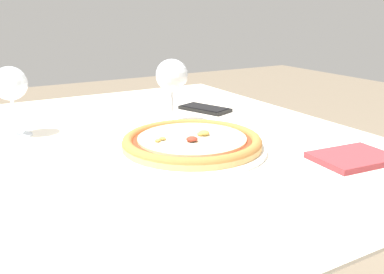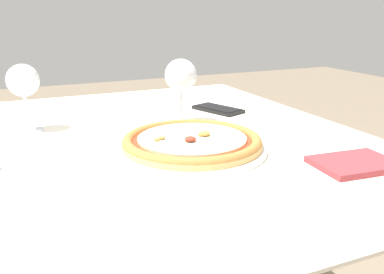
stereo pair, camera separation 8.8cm
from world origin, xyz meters
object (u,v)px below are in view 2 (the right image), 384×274
(pizza_plate, at_px, (192,143))
(cell_phone, at_px, (218,109))
(dining_table, at_px, (100,181))
(wine_glass_far_right, at_px, (23,83))
(wine_glass_far_left, at_px, (181,77))

(pizza_plate, distance_m, cell_phone, 0.36)
(dining_table, distance_m, cell_phone, 0.43)
(pizza_plate, xyz_separation_m, wine_glass_far_right, (-0.30, 0.29, 0.10))
(pizza_plate, bearing_deg, wine_glass_far_left, 73.37)
(dining_table, relative_size, pizza_plate, 3.88)
(wine_glass_far_left, distance_m, cell_phone, 0.21)
(wine_glass_far_right, distance_m, cell_phone, 0.52)
(dining_table, xyz_separation_m, pizza_plate, (0.17, -0.12, 0.10))
(wine_glass_far_left, relative_size, cell_phone, 1.03)
(cell_phone, bearing_deg, dining_table, -155.43)
(pizza_plate, height_order, cell_phone, pizza_plate)
(wine_glass_far_left, xyz_separation_m, wine_glass_far_right, (-0.36, 0.08, -0.00))
(dining_table, bearing_deg, pizza_plate, -33.84)
(pizza_plate, bearing_deg, wine_glass_far_right, 135.86)
(dining_table, height_order, wine_glass_far_right, wine_glass_far_right)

